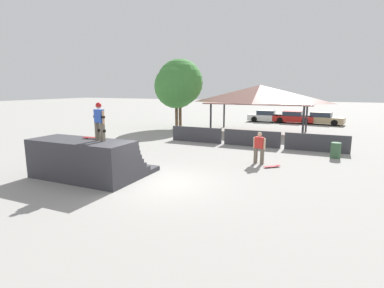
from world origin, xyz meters
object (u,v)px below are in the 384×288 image
trash_bin (336,150)px  parked_car_white (266,116)px  skateboard_on_deck (92,138)px  parked_car_red (293,118)px  parked_car_tan (322,119)px  skater_on_deck (99,119)px  bystander_walking (259,146)px  skateboard_on_ground (272,166)px  tree_far_back (180,82)px  tree_beside_pavilion (176,86)px

trash_bin → parked_car_white: bearing=112.5°
skateboard_on_deck → parked_car_white: (2.74, 24.41, -1.10)m
trash_bin → parked_car_white: 17.66m
parked_car_red → parked_car_tan: same height
trash_bin → parked_car_tan: bearing=93.7°
skater_on_deck → parked_car_white: skater_on_deck is taller
skateboard_on_deck → bystander_walking: skateboard_on_deck is taller
skateboard_on_deck → skater_on_deck: bearing=-32.7°
skateboard_on_ground → parked_car_white: 20.13m
bystander_walking → tree_far_back: tree_far_back is taller
tree_beside_pavilion → trash_bin: bearing=-28.3°
skater_on_deck → skateboard_on_deck: 1.07m
skateboard_on_ground → trash_bin: size_ratio=0.88×
parked_car_tan → parked_car_white: bearing=-173.2°
parked_car_red → tree_far_back: bearing=-136.7°
parked_car_tan → skater_on_deck: bearing=-99.0°
parked_car_tan → skateboard_on_deck: bearing=-100.5°
skater_on_deck → tree_beside_pavilion: bearing=116.6°
skater_on_deck → tree_far_back: 16.97m
tree_far_back → parked_car_red: (9.48, 8.29, -3.65)m
tree_beside_pavilion → skater_on_deck: bearing=-73.7°
skateboard_on_ground → parked_car_white: parked_car_white is taller
tree_far_back → bystander_walking: bearing=-47.8°
bystander_walking → tree_beside_pavilion: (-9.86, 10.15, 2.99)m
skateboard_on_deck → skateboard_on_ground: 8.36m
tree_beside_pavilion → tree_far_back: bearing=88.7°
parked_car_white → trash_bin: bearing=-69.3°
tree_far_back → parked_car_tan: 15.25m
skateboard_on_deck → parked_car_tan: size_ratio=0.18×
skateboard_on_ground → tree_beside_pavilion: bearing=93.2°
skater_on_deck → skateboard_on_deck: bearing=169.8°
bystander_walking → skateboard_on_ground: 1.23m
skateboard_on_deck → tree_beside_pavilion: (-3.90, 15.31, 2.18)m
bystander_walking → tree_far_back: bearing=-35.0°
skater_on_deck → bystander_walking: 7.75m
trash_bin → parked_car_tan: (-1.04, 16.12, 0.18)m
trash_bin → parked_car_red: 16.69m
bystander_walking → parked_car_white: bystander_walking is taller
skateboard_on_ground → tree_beside_pavilion: size_ratio=0.13×
skateboard_on_deck → parked_car_red: 24.98m
skateboard_on_deck → parked_car_red: bearing=64.8°
skateboard_on_deck → tree_far_back: size_ratio=0.13×
skateboard_on_ground → tree_far_back: bearing=91.3°
trash_bin → parked_car_tan: 16.15m
skateboard_on_deck → trash_bin: size_ratio=0.96×
skateboard_on_deck → parked_car_tan: skateboard_on_deck is taller
tree_far_back → parked_car_white: (6.63, 8.38, -3.65)m
trash_bin → parked_car_white: parked_car_white is taller
skater_on_deck → trash_bin: size_ratio=1.82×
bystander_walking → parked_car_red: size_ratio=0.38×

